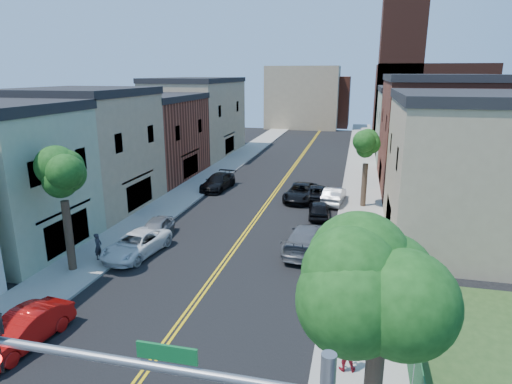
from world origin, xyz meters
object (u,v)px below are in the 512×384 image
Objects in this scene: silver_car_right at (334,195)px; black_car_right at (319,209)px; red_sedan at (23,330)px; pedestrian_left at (98,246)px; pedestrian_right at (346,350)px; black_suv_lane at (301,192)px; grey_car_right at (307,238)px; black_car_left at (218,182)px; white_pickup at (136,244)px; grey_car_left at (156,229)px; dark_car_right_far at (317,192)px.

black_car_right is at bearing 82.95° from silver_car_right.
pedestrian_left reaches higher than red_sedan.
pedestrian_right is (12.72, 1.31, 0.25)m from red_sedan.
black_suv_lane is at bearing 76.85° from red_sedan.
grey_car_right is 1.46× the size of black_car_right.
red_sedan reaches higher than black_car_right.
pedestrian_left is (-12.73, -14.97, 0.22)m from silver_car_right.
black_suv_lane is at bearing -6.63° from black_car_left.
black_suv_lane is 3.22× the size of pedestrian_right.
white_pickup is 17.53m from silver_car_right.
grey_car_left is 12.37m from black_car_right.
pedestrian_left is (-1.73, -3.95, 0.24)m from grey_car_left.
grey_car_right is at bearing 83.60° from black_car_right.
black_car_left is at bearing -69.34° from pedestrian_right.
silver_car_right is at bearing 70.52° from red_sedan.
pedestrian_right is at bearing -46.39° from grey_car_left.
black_suv_lane reaches higher than red_sedan.
grey_car_left is at bearing -84.12° from black_car_left.
black_car_right is 0.75× the size of black_suv_lane.
black_car_left is 1.29× the size of black_car_right.
black_suv_lane is at bearing 67.43° from white_pickup.
pedestrian_left is (-11.84, -11.06, 0.27)m from black_car_right.
grey_car_left is 2.61× the size of pedestrian_left.
black_car_right is at bearing -89.06° from pedestrian_right.
pedestrian_right is (2.71, -11.03, 0.13)m from grey_car_right.
pedestrian_left reaches higher than dark_car_right_far.
red_sedan is 0.89× the size of dark_car_right_far.
black_car_left reaches higher than red_sedan.
black_car_left is 17.24m from pedestrian_left.
white_pickup is 0.96× the size of black_suv_lane.
white_pickup is at bearing -61.96° from pedestrian_left.
black_suv_lane is at bearing 17.91° from dark_car_right_far.
black_car_right is at bearing 68.15° from red_sedan.
black_car_left is 11.21m from silver_car_right.
black_suv_lane is (8.15, 11.40, 0.02)m from grey_car_left.
black_car_left is (0.00, 13.21, 0.03)m from grey_car_left.
pedestrian_left reaches higher than black_car_left.
pedestrian_left is at bearing -134.83° from white_pickup.
grey_car_right is 1.09× the size of black_suv_lane.
red_sedan reaches higher than grey_car_left.
grey_car_left is at bearing -33.17° from pedestrian_left.
white_pickup is 14.04m from black_car_right.
grey_car_left reaches higher than black_car_right.
grey_car_right reaches higher than black_car_left.
white_pickup is 1.04× the size of dark_car_right_far.
pedestrian_left reaches higher than grey_car_left.
grey_car_right is (10.01, 3.00, 0.13)m from white_pickup.
dark_car_right_far is 19.41m from pedestrian_left.
grey_car_right reaches higher than grey_car_left.
silver_car_right reaches higher than grey_car_left.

